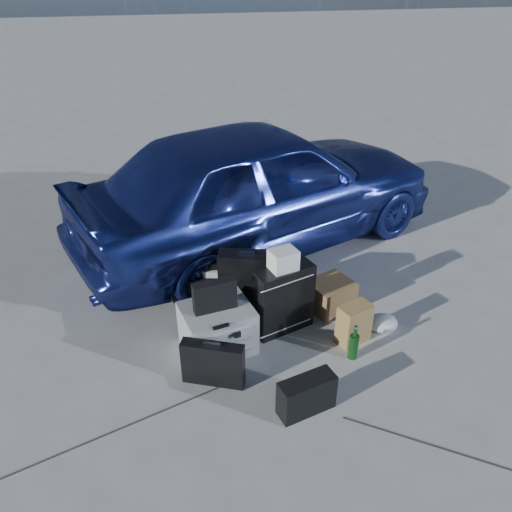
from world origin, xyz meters
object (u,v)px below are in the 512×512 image
(pelican_case, at_px, (218,328))
(green_bottle, at_px, (354,343))
(briefcase, at_px, (213,364))
(suitcase_right, at_px, (284,300))
(suitcase_left, at_px, (247,285))
(car, at_px, (260,185))
(duffel_bag, at_px, (217,286))
(cardboard_box, at_px, (330,295))

(pelican_case, height_order, green_bottle, pelican_case)
(briefcase, xyz_separation_m, green_bottle, (1.24, 0.03, -0.03))
(briefcase, xyz_separation_m, suitcase_right, (0.75, 0.56, 0.13))
(pelican_case, height_order, suitcase_left, suitcase_left)
(car, xyz_separation_m, duffel_bag, (-0.71, -1.12, -0.57))
(suitcase_right, xyz_separation_m, duffel_bag, (-0.55, 0.57, -0.15))
(duffel_bag, bearing_deg, suitcase_left, -49.37)
(briefcase, bearing_deg, cardboard_box, 54.21)
(briefcase, xyz_separation_m, duffel_bag, (0.20, 1.13, -0.01))
(suitcase_left, distance_m, cardboard_box, 0.86)
(suitcase_right, height_order, green_bottle, suitcase_right)
(briefcase, height_order, duffel_bag, briefcase)
(car, xyz_separation_m, pelican_case, (-0.80, -1.83, -0.54))
(suitcase_left, height_order, cardboard_box, suitcase_left)
(car, xyz_separation_m, green_bottle, (0.34, -2.22, -0.59))
(cardboard_box, bearing_deg, briefcase, -149.17)
(suitcase_right, bearing_deg, cardboard_box, 3.35)
(suitcase_left, distance_m, duffel_bag, 0.42)
(pelican_case, bearing_deg, suitcase_right, -0.54)
(suitcase_right, height_order, duffel_bag, suitcase_right)
(pelican_case, xyz_separation_m, cardboard_box, (1.19, 0.35, -0.06))
(suitcase_right, xyz_separation_m, green_bottle, (0.50, -0.52, -0.17))
(pelican_case, relative_size, duffel_bag, 0.80)
(green_bottle, bearing_deg, suitcase_left, 134.05)
(briefcase, distance_m, green_bottle, 1.24)
(green_bottle, bearing_deg, duffel_bag, 133.73)
(car, relative_size, briefcase, 8.62)
(car, relative_size, cardboard_box, 10.91)
(briefcase, bearing_deg, car, 91.47)
(suitcase_left, bearing_deg, duffel_bag, 148.08)
(car, distance_m, duffel_bag, 1.45)
(suitcase_left, distance_m, green_bottle, 1.14)
(briefcase, relative_size, cardboard_box, 1.26)
(car, height_order, suitcase_right, car)
(briefcase, height_order, suitcase_left, suitcase_left)
(cardboard_box, height_order, green_bottle, green_bottle)
(pelican_case, relative_size, suitcase_left, 0.86)
(green_bottle, bearing_deg, car, 98.68)
(pelican_case, xyz_separation_m, briefcase, (-0.10, -0.42, -0.02))
(green_bottle, bearing_deg, cardboard_box, 86.53)
(pelican_case, bearing_deg, briefcase, -115.82)
(duffel_bag, xyz_separation_m, cardboard_box, (1.09, -0.36, -0.03))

